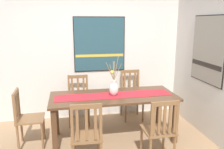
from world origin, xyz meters
TOP-DOWN VIEW (x-y plane):
  - wall_back at (0.00, 1.86)m, footprint 6.40×0.12m
  - dining_table at (0.19, 0.72)m, footprint 2.10×0.85m
  - table_runner at (0.19, 0.72)m, footprint 1.93×0.36m
  - centerpiece_vase at (0.19, 0.70)m, footprint 0.25×0.23m
  - chair_0 at (-0.34, -0.08)m, footprint 0.44×0.44m
  - chair_1 at (-0.36, 1.48)m, footprint 0.43×0.43m
  - chair_2 at (-1.22, 0.72)m, footprint 0.43×0.43m
  - chair_3 at (0.69, -0.11)m, footprint 0.43×0.43m
  - chair_4 at (0.73, 1.53)m, footprint 0.42×0.42m
  - painting_on_back_wall at (0.12, 1.79)m, footprint 1.04×0.05m
  - painting_on_side_wall at (1.79, 0.60)m, footprint 0.05×0.91m

SIDE VIEW (x-z plane):
  - chair_1 at x=-0.36m, z-range 0.02..0.96m
  - chair_2 at x=-1.22m, z-range 0.02..0.96m
  - chair_0 at x=-0.34m, z-range 0.01..1.00m
  - chair_4 at x=0.73m, z-range 0.01..1.01m
  - chair_3 at x=0.69m, z-range 0.03..0.99m
  - dining_table at x=0.19m, z-range 0.28..1.06m
  - table_runner at x=0.19m, z-range 0.78..0.78m
  - centerpiece_vase at x=0.19m, z-range 0.59..1.26m
  - wall_back at x=0.00m, z-range 0.00..2.70m
  - painting_on_side_wall at x=1.79m, z-range 0.95..2.09m
  - painting_on_back_wall at x=0.12m, z-range 0.97..2.08m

